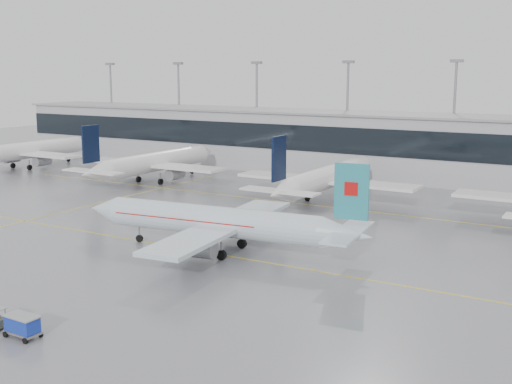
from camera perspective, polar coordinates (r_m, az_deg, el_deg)
The scene contains 13 objects.
ground at distance 73.79m, azimuth -4.78°, elevation -5.30°, with size 320.00×320.00×0.00m, color gray.
taxi_line_main at distance 73.78m, azimuth -4.78°, elevation -5.29°, with size 120.00×0.25×0.01m, color yellow.
taxi_line_north at distance 99.03m, azimuth 5.32°, elevation -1.20°, with size 120.00×0.25×0.01m, color yellow.
taxi_line_cross at distance 103.83m, azimuth -13.53°, elevation -0.90°, with size 0.25×60.00×0.01m, color yellow.
terminal at distance 127.44m, azimuth 11.57°, elevation 3.99°, with size 180.00×15.00×12.00m, color #A6A6AA.
terminal_glass at distance 120.21m, azimuth 10.40°, elevation 4.37°, with size 180.00×0.20×5.00m, color black.
terminal_roof at distance 126.90m, azimuth 11.67°, elevation 6.78°, with size 182.00×16.00×0.40m, color gray.
light_masts at distance 132.51m, azimuth 12.55°, elevation 7.39°, with size 156.40×1.00×22.60m.
air_canada_jet at distance 72.32m, azimuth -3.02°, elevation -2.73°, with size 35.68×28.46×11.10m.
parked_jet_a at distance 144.97m, azimuth -19.86°, elevation 3.44°, with size 29.64×36.96×11.72m.
parked_jet_b at distance 120.21m, azimuth -9.13°, elevation 2.59°, with size 29.64×36.96×11.72m.
parked_jet_c at distance 101.65m, azimuth 6.25°, elevation 1.22°, with size 29.64×36.96×11.72m.
baggage_cart at distance 53.49m, azimuth -20.06°, elevation -11.01°, with size 2.91×1.67×1.78m.
Camera 1 is at (41.31, -57.73, 20.13)m, focal length 45.00 mm.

